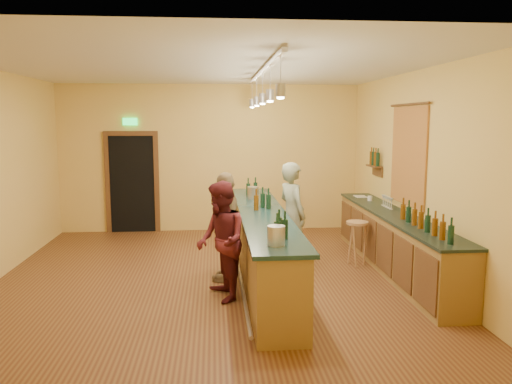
{
  "coord_description": "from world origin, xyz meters",
  "views": [
    {
      "loc": [
        0.07,
        -7.47,
        2.43
      ],
      "look_at": [
        0.72,
        0.2,
        1.32
      ],
      "focal_mm": 35.0,
      "sensor_mm": 36.0,
      "label": 1
    }
  ],
  "objects": [
    {
      "name": "floor",
      "position": [
        0.0,
        0.0,
        0.0
      ],
      "size": [
        7.0,
        7.0,
        0.0
      ],
      "primitive_type": "plane",
      "color": "#592B19",
      "rests_on": "ground"
    },
    {
      "name": "ceiling",
      "position": [
        0.0,
        0.0,
        3.2
      ],
      "size": [
        6.5,
        7.0,
        0.02
      ],
      "primitive_type": "cube",
      "color": "silver",
      "rests_on": "wall_back"
    },
    {
      "name": "wall_back",
      "position": [
        0.0,
        3.5,
        1.6
      ],
      "size": [
        6.5,
        0.02,
        3.2
      ],
      "primitive_type": "cube",
      "color": "#E2BD54",
      "rests_on": "floor"
    },
    {
      "name": "wall_front",
      "position": [
        0.0,
        -3.5,
        1.6
      ],
      "size": [
        6.5,
        0.02,
        3.2
      ],
      "primitive_type": "cube",
      "color": "#E2BD54",
      "rests_on": "floor"
    },
    {
      "name": "wall_right",
      "position": [
        3.25,
        0.0,
        1.6
      ],
      "size": [
        0.02,
        7.0,
        3.2
      ],
      "primitive_type": "cube",
      "color": "#E2BD54",
      "rests_on": "floor"
    },
    {
      "name": "doorway",
      "position": [
        -1.7,
        3.47,
        1.13
      ],
      "size": [
        1.15,
        0.09,
        2.48
      ],
      "color": "black",
      "rests_on": "wall_back"
    },
    {
      "name": "tapestry",
      "position": [
        3.23,
        0.4,
        1.85
      ],
      "size": [
        0.03,
        1.4,
        1.6
      ],
      "primitive_type": "cube",
      "color": "#A83221",
      "rests_on": "wall_right"
    },
    {
      "name": "bottle_shelf",
      "position": [
        3.17,
        1.9,
        1.67
      ],
      "size": [
        0.17,
        0.55,
        0.54
      ],
      "color": "#512B18",
      "rests_on": "wall_right"
    },
    {
      "name": "back_counter",
      "position": [
        2.97,
        0.18,
        0.49
      ],
      "size": [
        0.6,
        4.55,
        1.27
      ],
      "color": "olive",
      "rests_on": "floor"
    },
    {
      "name": "tasting_bar",
      "position": [
        0.8,
        -0.0,
        0.61
      ],
      "size": [
        0.73,
        5.1,
        1.38
      ],
      "color": "olive",
      "rests_on": "floor"
    },
    {
      "name": "pendant_track",
      "position": [
        0.8,
        -0.0,
        2.98
      ],
      "size": [
        0.11,
        4.6,
        0.5
      ],
      "color": "silver",
      "rests_on": "ceiling"
    },
    {
      "name": "bartender",
      "position": [
        1.35,
        0.55,
        0.88
      ],
      "size": [
        0.63,
        0.75,
        1.75
      ],
      "primitive_type": "imported",
      "rotation": [
        0.0,
        0.0,
        1.95
      ],
      "color": "gray",
      "rests_on": "floor"
    },
    {
      "name": "customer_a",
      "position": [
        0.16,
        -0.9,
        0.81
      ],
      "size": [
        0.78,
        0.91,
        1.63
      ],
      "primitive_type": "imported",
      "rotation": [
        0.0,
        0.0,
        -1.34
      ],
      "color": "#59191E",
      "rests_on": "floor"
    },
    {
      "name": "customer_b",
      "position": [
        0.25,
        -0.04,
        0.83
      ],
      "size": [
        0.69,
        1.05,
        1.66
      ],
      "primitive_type": "imported",
      "rotation": [
        0.0,
        0.0,
        -1.88
      ],
      "color": "#997A51",
      "rests_on": "floor"
    },
    {
      "name": "bar_stool",
      "position": [
        2.44,
        0.5,
        0.61
      ],
      "size": [
        0.37,
        0.37,
        0.76
      ],
      "rotation": [
        0.0,
        0.0,
        -0.1
      ],
      "color": "#A67A4B",
      "rests_on": "floor"
    }
  ]
}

